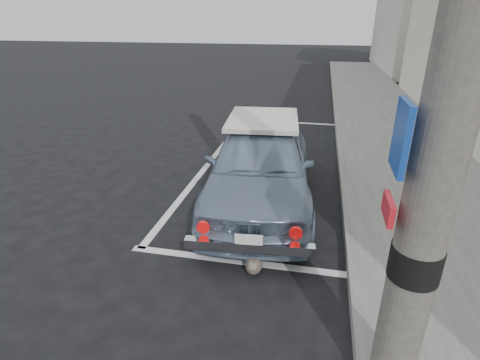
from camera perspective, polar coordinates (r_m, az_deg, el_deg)
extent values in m
plane|color=black|center=(5.40, -3.86, -8.64)|extent=(80.00, 80.00, 0.00)
cube|color=#60605B|center=(7.23, 26.14, -1.76)|extent=(2.80, 40.00, 0.15)
cube|color=silver|center=(4.90, 0.32, -12.33)|extent=(3.00, 0.12, 0.01)
cube|color=silver|center=(11.29, 7.57, 8.70)|extent=(3.00, 0.12, 0.01)
cube|color=silver|center=(8.22, -4.34, 3.11)|extent=(0.12, 7.00, 0.01)
cylinder|color=black|center=(2.96, 25.13, -11.26)|extent=(0.36, 0.36, 0.25)
cube|color=#123C9A|center=(2.53, 23.35, 6.02)|extent=(0.04, 0.35, 0.45)
cube|color=red|center=(2.71, 21.67, -4.06)|extent=(0.04, 0.30, 0.15)
cube|color=white|center=(2.71, 21.56, -4.06)|extent=(0.02, 0.16, 0.08)
imported|color=#7185A0|center=(6.13, 3.15, 2.68)|extent=(1.99, 4.19, 1.38)
cube|color=beige|center=(6.33, 3.53, 9.25)|extent=(1.28, 1.64, 0.07)
cube|color=silver|center=(4.51, 1.37, -10.05)|extent=(1.55, 0.26, 0.12)
cube|color=white|center=(4.42, 1.32, -9.29)|extent=(0.33, 0.05, 0.17)
cylinder|color=red|center=(4.43, -5.64, -7.18)|extent=(0.15, 0.05, 0.15)
cylinder|color=red|center=(4.35, 8.51, -7.99)|extent=(0.15, 0.05, 0.15)
cylinder|color=red|center=(4.53, -5.55, -9.14)|extent=(0.12, 0.05, 0.12)
cylinder|color=red|center=(4.45, 8.37, -9.96)|extent=(0.12, 0.05, 0.12)
ellipsoid|color=#706455|center=(4.70, 2.12, -12.64)|extent=(0.24, 0.34, 0.20)
sphere|color=#706455|center=(4.54, 2.00, -13.03)|extent=(0.12, 0.12, 0.12)
cone|color=#706455|center=(4.50, 1.58, -12.37)|extent=(0.04, 0.04, 0.05)
cone|color=#706455|center=(4.50, 2.45, -12.41)|extent=(0.04, 0.04, 0.05)
cylinder|color=#706455|center=(4.86, 2.82, -12.17)|extent=(0.13, 0.20, 0.03)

